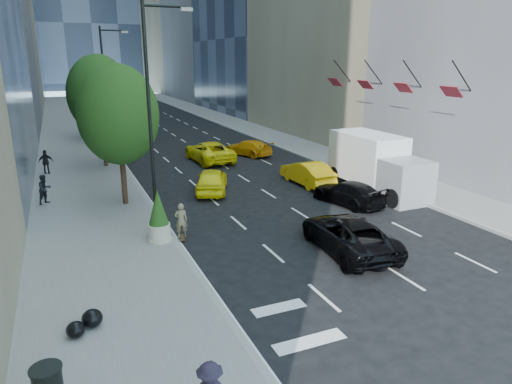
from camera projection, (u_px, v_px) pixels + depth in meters
name	position (u px, v px, depth m)	size (l,w,h in m)	color
ground	(325.00, 244.00, 19.93)	(160.00, 160.00, 0.00)	black
sidewalk_left	(74.00, 144.00, 42.91)	(6.00, 120.00, 0.15)	slate
sidewalk_right	(258.00, 132.00, 50.15)	(4.00, 120.00, 0.15)	slate
lamp_near	(153.00, 107.00, 19.41)	(2.13, 0.22, 10.00)	black
lamp_far	(107.00, 85.00, 35.27)	(2.13, 0.22, 10.00)	black
tree_near	(118.00, 115.00, 23.72)	(4.20, 4.20, 7.46)	black
tree_mid	(100.00, 95.00, 32.43)	(4.50, 4.50, 7.99)	black
tree_far	(88.00, 93.00, 44.08)	(3.90, 3.90, 6.92)	black
traffic_signal	(90.00, 91.00, 51.54)	(2.48, 0.53, 5.20)	black
facade_flags	(385.00, 83.00, 31.06)	(1.85, 13.30, 2.05)	black
skateboarder	(181.00, 223.00, 20.22)	(0.58, 0.38, 1.58)	#807450
black_sedan_lincoln	(348.00, 234.00, 19.03)	(2.46, 5.34, 1.48)	black
black_sedan_mercedes	(348.00, 193.00, 25.24)	(1.83, 4.49, 1.30)	black
taxi_a	(212.00, 180.00, 27.49)	(1.75, 4.34, 1.48)	#FFEC0D
taxi_b	(307.00, 173.00, 29.25)	(1.59, 4.57, 1.51)	yellow
taxi_c	(209.00, 151.00, 35.76)	(2.61, 5.67, 1.58)	yellow
taxi_d	(248.00, 148.00, 38.06)	(1.79, 4.41, 1.28)	orange
city_bus	(119.00, 117.00, 48.84)	(3.00, 12.82, 3.57)	#B8BBBF
box_truck	(377.00, 164.00, 27.42)	(2.61, 7.10, 3.39)	white
pedestrian_a	(45.00, 189.00, 24.78)	(0.79, 0.61, 1.62)	black
pedestrian_b	(46.00, 162.00, 31.24)	(0.97, 0.40, 1.66)	black
planter_shrub	(159.00, 217.00, 19.63)	(0.96, 0.96, 2.30)	beige
garbage_bags	(86.00, 323.00, 13.27)	(1.05, 1.02, 0.52)	black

